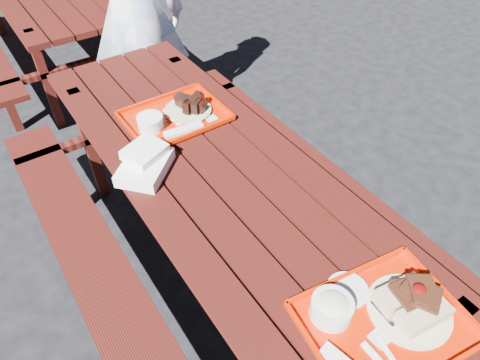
{
  "coord_description": "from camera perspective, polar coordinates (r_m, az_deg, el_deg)",
  "views": [
    {
      "loc": [
        -0.67,
        -1.13,
        1.96
      ],
      "look_at": [
        0.0,
        -0.15,
        0.82
      ],
      "focal_mm": 32.0,
      "sensor_mm": 36.0,
      "label": 1
    }
  ],
  "objects": [
    {
      "name": "white_cloth",
      "position": [
        1.81,
        -12.54,
        2.29
      ],
      "size": [
        0.29,
        0.29,
        0.1
      ],
      "color": "white",
      "rests_on": "picnic_table_near"
    },
    {
      "name": "picnic_table_near",
      "position": [
        1.92,
        -2.53,
        -3.05
      ],
      "size": [
        1.41,
        2.4,
        0.75
      ],
      "color": "#3F110C",
      "rests_on": "ground"
    },
    {
      "name": "ground",
      "position": [
        2.36,
        -2.1,
        -12.43
      ],
      "size": [
        60.0,
        60.0,
        0.0
      ],
      "primitive_type": "plane",
      "color": "black",
      "rests_on": "ground"
    },
    {
      "name": "person",
      "position": [
        2.92,
        -13.91,
        20.69
      ],
      "size": [
        0.75,
        0.64,
        1.74
      ],
      "primitive_type": "imported",
      "rotation": [
        0.0,
        0.0,
        2.72
      ],
      "color": "#A3BEE2",
      "rests_on": "ground"
    },
    {
      "name": "near_tray",
      "position": [
        1.4,
        18.25,
        -16.47
      ],
      "size": [
        0.53,
        0.44,
        0.15
      ],
      "color": "red",
      "rests_on": "picnic_table_near"
    },
    {
      "name": "far_tray",
      "position": [
        2.08,
        -8.79,
        8.44
      ],
      "size": [
        0.47,
        0.37,
        0.08
      ],
      "color": "#BF1D00",
      "rests_on": "picnic_table_near"
    },
    {
      "name": "picnic_table_far",
      "position": [
        4.23,
        -24.87,
        20.73
      ],
      "size": [
        1.41,
        2.4,
        0.75
      ],
      "color": "#3F110C",
      "rests_on": "ground"
    }
  ]
}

